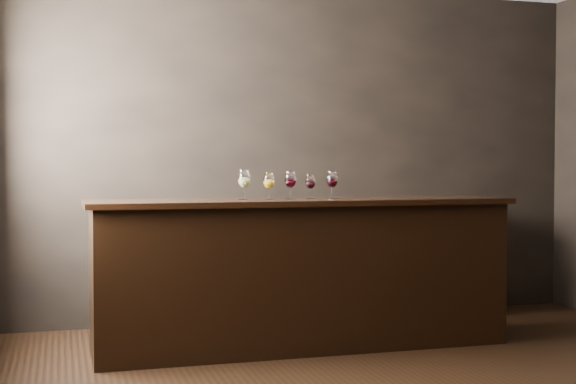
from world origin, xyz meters
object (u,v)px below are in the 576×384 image
object	(u,v)px
bar_counter	(302,276)
glass_white	(244,179)
back_bar_shelf	(326,265)
glass_amber	(269,181)
glass_red_b	(310,182)
glass_red_c	(332,180)
glass_red_a	(290,180)

from	to	relation	value
bar_counter	glass_white	distance (m)	0.81
bar_counter	back_bar_shelf	world-z (taller)	bar_counter
back_bar_shelf	glass_white	world-z (taller)	glass_white
glass_amber	bar_counter	bearing A→B (deg)	7.41
back_bar_shelf	glass_red_b	distance (m)	1.15
glass_white	glass_red_c	world-z (taller)	glass_white
glass_amber	glass_red_c	world-z (taller)	glass_red_c
glass_amber	glass_red_c	size ratio (longest dim) A/B	0.97
bar_counter	back_bar_shelf	bearing A→B (deg)	60.52
glass_white	glass_red_c	distance (m)	0.64
bar_counter	glass_red_c	bearing A→B (deg)	0.15
glass_red_b	glass_red_c	bearing A→B (deg)	-9.41
glass_red_a	bar_counter	bearing A→B (deg)	9.29
glass_red_a	glass_red_c	bearing A→B (deg)	3.03
glass_red_a	glass_amber	bearing A→B (deg)	-173.63
bar_counter	back_bar_shelf	size ratio (longest dim) A/B	1.12
bar_counter	glass_red_b	bearing A→B (deg)	20.72
glass_red_b	bar_counter	bearing A→B (deg)	-158.89
back_bar_shelf	glass_red_c	bearing A→B (deg)	-106.15
bar_counter	glass_red_a	size ratio (longest dim) A/B	14.63
bar_counter	glass_red_a	distance (m)	0.69
glass_amber	glass_red_a	bearing A→B (deg)	6.37
bar_counter	glass_red_c	world-z (taller)	glass_red_c
back_bar_shelf	glass_white	xyz separation A→B (m)	(-0.89, -0.83, 0.73)
back_bar_shelf	bar_counter	bearing A→B (deg)	-119.09
bar_counter	glass_white	size ratio (longest dim) A/B	14.01
glass_white	glass_red_a	distance (m)	0.33
bar_counter	glass_amber	world-z (taller)	glass_amber
glass_white	glass_amber	bearing A→B (deg)	-16.46
bar_counter	glass_amber	distance (m)	0.72
bar_counter	back_bar_shelf	xyz separation A→B (m)	(0.47, 0.85, -0.04)
glass_red_c	glass_amber	bearing A→B (deg)	-175.83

